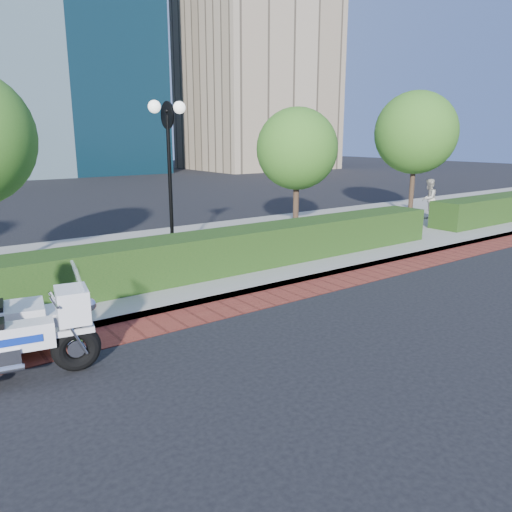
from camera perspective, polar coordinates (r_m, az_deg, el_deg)
ground at (r=9.10m, az=0.02°, el=-8.97°), size 120.00×120.00×0.00m
brick_strip at (r=10.27m, az=-4.96°, el=-6.31°), size 60.00×1.00×0.01m
sidewalk at (r=14.13m, az=-14.51°, el=-0.85°), size 60.00×8.00×0.15m
hedge_main at (r=11.86m, az=-10.32°, el=-0.51°), size 18.00×1.20×1.00m
lamppost at (r=13.40m, az=-9.91°, el=11.11°), size 1.02×0.70×4.21m
tree_c at (r=17.55m, az=4.70°, el=12.10°), size 2.80×2.80×4.30m
tree_d at (r=22.35m, az=17.80°, el=13.26°), size 3.40×3.40×5.16m
tower_right at (r=56.59m, az=0.15°, el=24.29°), size 14.00×12.00×28.00m
pedestrian at (r=21.93m, az=19.13°, el=6.21°), size 0.92×0.79×1.62m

